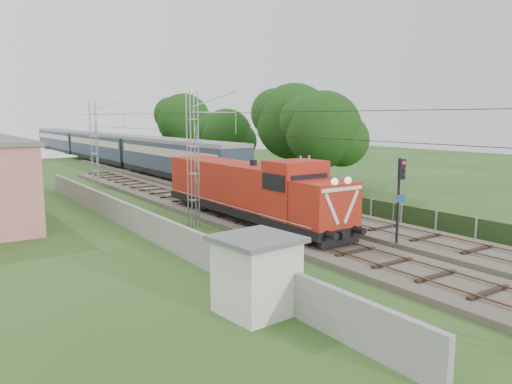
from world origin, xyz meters
TOP-DOWN VIEW (x-y plane):
  - ground at (0.00, 0.00)m, footprint 140.00×140.00m
  - track_main at (0.00, 7.00)m, footprint 4.20×70.00m
  - track_side at (5.00, 20.00)m, footprint 4.20×80.00m
  - catenary at (-2.95, 12.00)m, footprint 3.31×70.00m
  - boundary_wall at (-6.50, 12.00)m, footprint 0.25×40.00m
  - fence at (8.00, 3.00)m, footprint 0.12×32.00m
  - locomotive at (0.00, 10.49)m, footprint 2.85×16.30m
  - coach_rake at (5.00, 55.36)m, footprint 3.19×71.11m
  - signal_post at (3.02, 1.60)m, footprint 0.50×0.39m
  - relay_hut at (-7.40, -1.21)m, footprint 2.78×2.78m
  - tree_a at (11.72, 16.99)m, footprint 6.73×6.41m
  - tree_b at (12.60, 21.97)m, footprint 7.43×7.07m
  - tree_c at (11.25, 31.96)m, footprint 5.74×5.47m
  - tree_d at (13.14, 46.17)m, footprint 7.43×7.07m

SIDE VIEW (x-z plane):
  - ground at x=0.00m, z-range 0.00..0.00m
  - track_main at x=0.00m, z-range -0.04..0.41m
  - track_side at x=5.00m, z-range -0.04..0.41m
  - fence at x=8.00m, z-range 0.00..1.20m
  - boundary_wall at x=-6.50m, z-range 0.00..1.50m
  - relay_hut at x=-7.40m, z-range 0.01..2.64m
  - locomotive at x=0.00m, z-range 0.09..4.22m
  - coach_rake at x=5.00m, z-range 0.78..4.47m
  - signal_post at x=3.02m, z-range 0.85..5.41m
  - catenary at x=-2.95m, z-range 0.05..8.05m
  - tree_c at x=11.25m, z-range 0.92..8.36m
  - tree_a at x=11.72m, z-range 1.08..9.80m
  - tree_d at x=13.14m, z-range 1.19..10.82m
  - tree_b at x=12.60m, z-range 1.19..10.82m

